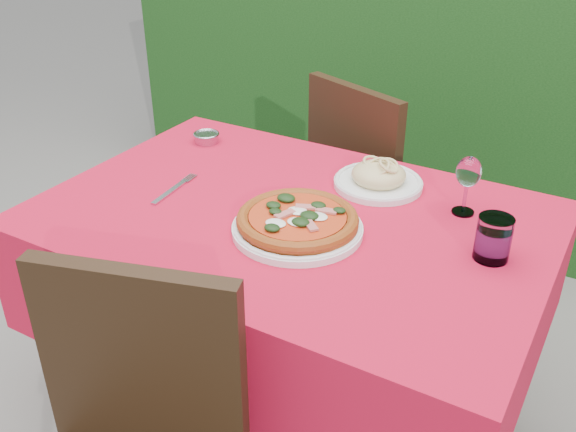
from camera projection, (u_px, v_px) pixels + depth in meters
The scene contains 10 objects.
ground at pixel (291, 425), 1.98m from camera, with size 60.00×60.00×0.00m, color slate.
hedge at pixel (475, 24), 2.70m from camera, with size 3.20×0.55×1.78m.
dining_table at pixel (291, 263), 1.68m from camera, with size 1.26×0.86×0.75m.
chair_far at pixel (370, 187), 2.26m from camera, with size 0.52×0.52×0.90m.
pizza_plate at pixel (297, 222), 1.51m from camera, with size 0.31×0.31×0.06m.
pasta_plate at pixel (378, 178), 1.73m from camera, with size 0.24×0.24×0.07m.
water_glass at pixel (493, 240), 1.41m from camera, with size 0.08×0.08×0.10m.
wine_glass at pixel (468, 174), 1.56m from camera, with size 0.06×0.06×0.15m.
fork at pixel (170, 192), 1.70m from camera, with size 0.03×0.21×0.01m, color #B3B3BA.
steel_ramekin at pixel (207, 138), 2.00m from camera, with size 0.07×0.07×0.03m, color #AFB0B6.
Camera 1 is at (0.70, -1.22, 1.53)m, focal length 40.00 mm.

